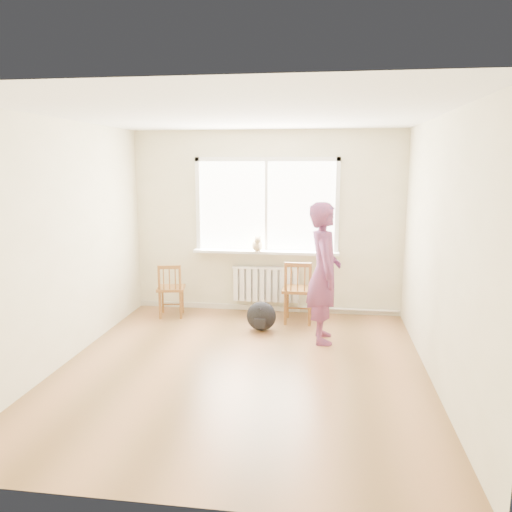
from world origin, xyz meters
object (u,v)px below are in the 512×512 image
(cat, at_px, (257,244))
(chair_right, at_px, (298,292))
(backpack, at_px, (261,316))
(chair_left, at_px, (171,290))
(person, at_px, (324,273))

(cat, bearing_deg, chair_right, -41.00)
(cat, bearing_deg, backpack, -89.86)
(chair_right, height_order, backpack, chair_right)
(chair_left, bearing_deg, person, 151.60)
(chair_right, relative_size, cat, 2.41)
(person, xyz_separation_m, cat, (-0.98, 1.02, 0.17))
(chair_left, xyz_separation_m, person, (2.21, -0.69, 0.48))
(chair_right, height_order, person, person)
(person, relative_size, backpack, 4.43)
(chair_right, distance_m, person, 0.87)
(person, distance_m, cat, 1.42)
(person, bearing_deg, chair_right, 21.64)
(cat, height_order, backpack, cat)
(chair_left, xyz_separation_m, chair_right, (1.86, -0.03, 0.05))
(person, xyz_separation_m, backpack, (-0.82, 0.27, -0.68))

